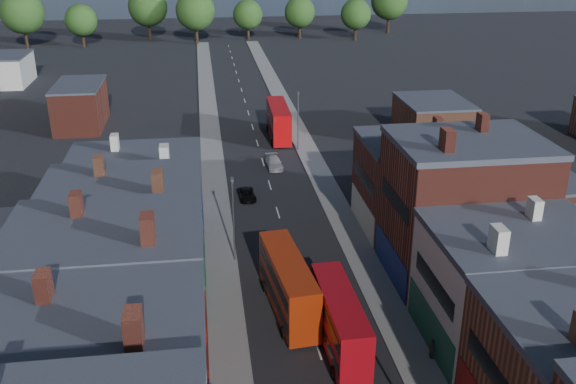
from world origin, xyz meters
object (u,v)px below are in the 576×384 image
object	(u,v)px
bus_2	(279,121)
ped_3	(432,349)
car_2	(247,195)
bus_0	(288,284)
bus_1	(340,321)
car_3	(274,163)

from	to	relation	value
bus_2	ped_3	bearing A→B (deg)	-83.97
car_2	ped_3	xyz separation A→B (m)	(10.70, -30.65, 0.36)
bus_0	car_2	world-z (taller)	bus_0
car_2	ped_3	bearing A→B (deg)	-74.17
bus_1	bus_2	size ratio (longest dim) A/B	0.90
car_3	car_2	bearing A→B (deg)	-115.98
ped_3	bus_2	bearing A→B (deg)	3.30
bus_2	car_2	distance (m)	22.79
bus_2	bus_0	bearing A→B (deg)	-94.85
bus_0	car_3	size ratio (longest dim) A/B	2.41
car_2	ped_3	size ratio (longest dim) A/B	2.48
bus_1	ped_3	bearing A→B (deg)	-20.61
bus_0	bus_2	bearing A→B (deg)	77.96
ped_3	bus_0	bearing A→B (deg)	49.44
bus_0	bus_1	world-z (taller)	bus_0
bus_0	ped_3	size ratio (longest dim) A/B	7.06
car_3	bus_0	bearing A→B (deg)	-97.19
bus_1	car_3	world-z (taller)	bus_1
bus_1	ped_3	size ratio (longest dim) A/B	6.54
bus_0	car_3	distance (m)	32.99
car_2	bus_0	bearing A→B (deg)	-89.71
car_2	bus_2	bearing A→B (deg)	70.49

